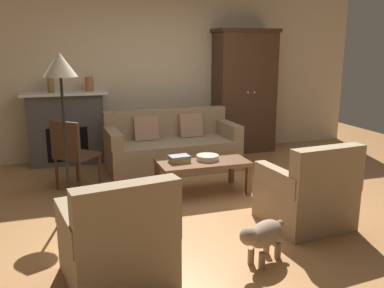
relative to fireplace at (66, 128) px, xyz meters
The scene contains 15 objects.
ground_plane 2.83m from the fireplace, 56.00° to the right, with size 9.60×9.60×0.00m, color #B27A47.
back_wall 1.78m from the fireplace, ahead, with size 7.20×0.10×2.80m, color beige.
fireplace is the anchor object (origin of this frame).
armoire 2.99m from the fireplace, ahead, with size 1.06×0.57×2.07m.
couch 1.68m from the fireplace, 27.89° to the right, with size 1.94×0.91×0.86m.
coffee_table 2.47m from the fireplace, 51.36° to the right, with size 1.10×0.60×0.42m.
fruit_bowl 2.51m from the fireplace, 50.25° to the right, with size 0.28×0.28×0.06m, color beige.
book_stack 2.29m from the fireplace, 56.85° to the right, with size 0.25×0.19×0.08m.
mantel_vase_bronze 0.71m from the fireplace, behind, with size 0.10×0.10×0.26m, color olive.
mantel_vase_terracotta 0.76m from the fireplace, ahead, with size 0.13×0.13×0.22m, color #A86042.
armchair_near_left 3.65m from the fireplace, 86.03° to the right, with size 0.88×0.88×0.88m.
armchair_near_right 3.88m from the fireplace, 54.91° to the right, with size 0.84×0.83×0.88m.
side_chair_wooden 1.29m from the fireplace, 88.76° to the right, with size 0.62×0.62×0.90m.
floor_lamp 2.10m from the fireplace, 91.68° to the right, with size 0.36×0.36×1.73m.
dog 3.99m from the fireplace, 68.69° to the right, with size 0.52×0.37×0.39m.
Camera 1 is at (-1.67, -4.26, 1.78)m, focal length 38.83 mm.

